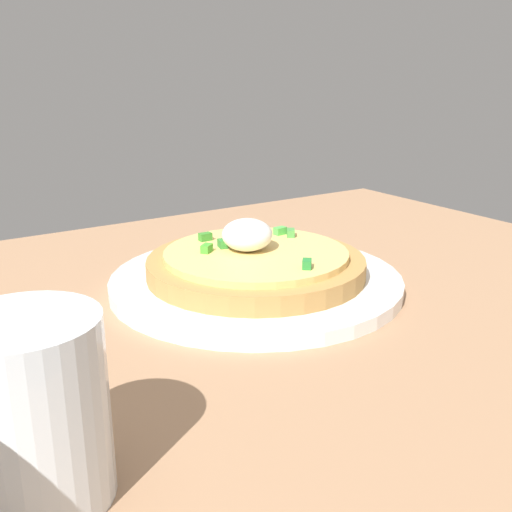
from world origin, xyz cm
name	(u,v)px	position (x,y,z in cm)	size (l,w,h in cm)	color
dining_table	(216,323)	(0.00, 0.00, 1.01)	(101.04, 70.16, 2.02)	#9F7655
plate	(256,281)	(-6.53, -3.35, 2.66)	(28.76, 28.76, 1.28)	white
pizza	(255,262)	(-6.50, -3.41, 4.69)	(21.46, 21.46, 5.66)	#AF8044
cup_near	(34,421)	(19.31, 16.08, 6.47)	(7.49, 7.49, 9.86)	silver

